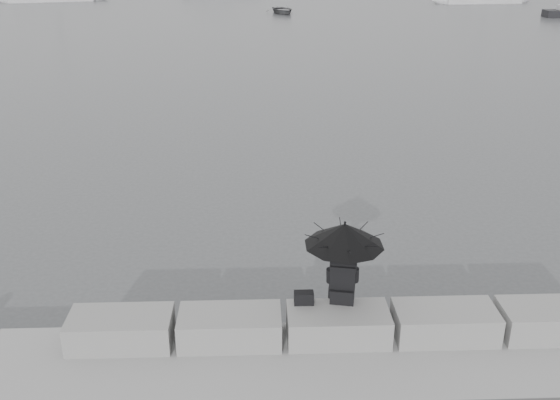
{
  "coord_description": "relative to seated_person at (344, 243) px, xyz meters",
  "views": [
    {
      "loc": [
        -1.22,
        -8.69,
        6.39
      ],
      "look_at": [
        -0.79,
        3.0,
        1.45
      ],
      "focal_mm": 40.0,
      "sensor_mm": 36.0,
      "label": 1
    }
  ],
  "objects": [
    {
      "name": "ground",
      "position": [
        -0.09,
        0.11,
        -2.02
      ],
      "size": [
        360.0,
        360.0,
        0.0
      ],
      "primitive_type": "plane",
      "color": "#434548",
      "rests_on": "ground"
    },
    {
      "name": "stone_block_far_left",
      "position": [
        -3.49,
        -0.34,
        -1.27
      ],
      "size": [
        1.6,
        0.8,
        0.5
      ],
      "primitive_type": "cube",
      "color": "gray",
      "rests_on": "promenade"
    },
    {
      "name": "stone_block_left",
      "position": [
        -1.79,
        -0.34,
        -1.27
      ],
      "size": [
        1.6,
        0.8,
        0.5
      ],
      "primitive_type": "cube",
      "color": "gray",
      "rests_on": "promenade"
    },
    {
      "name": "stone_block_centre",
      "position": [
        -0.09,
        -0.34,
        -1.27
      ],
      "size": [
        1.6,
        0.8,
        0.5
      ],
      "primitive_type": "cube",
      "color": "gray",
      "rests_on": "promenade"
    },
    {
      "name": "stone_block_right",
      "position": [
        1.61,
        -0.34,
        -1.27
      ],
      "size": [
        1.6,
        0.8,
        0.5
      ],
      "primitive_type": "cube",
      "color": "gray",
      "rests_on": "promenade"
    },
    {
      "name": "stone_block_far_right",
      "position": [
        3.31,
        -0.34,
        -1.27
      ],
      "size": [
        1.6,
        0.8,
        0.5
      ],
      "primitive_type": "cube",
      "color": "gray",
      "rests_on": "promenade"
    },
    {
      "name": "seated_person",
      "position": [
        0.0,
        0.0,
        0.0
      ],
      "size": [
        1.26,
        1.26,
        1.39
      ],
      "rotation": [
        0.0,
        0.0,
        -0.2
      ],
      "color": "black",
      "rests_on": "stone_block_centre"
    },
    {
      "name": "bag",
      "position": [
        -0.62,
        -0.08,
        -0.92
      ],
      "size": [
        0.31,
        0.18,
        0.2
      ],
      "primitive_type": "cube",
      "color": "black",
      "rests_on": "stone_block_centre"
    },
    {
      "name": "dinghy",
      "position": [
        1.07,
        49.95,
        -1.72
      ],
      "size": [
        3.86,
        2.5,
        0.61
      ],
      "primitive_type": "imported",
      "rotation": [
        0.0,
        0.0,
        0.3
      ],
      "color": "slate",
      "rests_on": "ground"
    }
  ]
}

